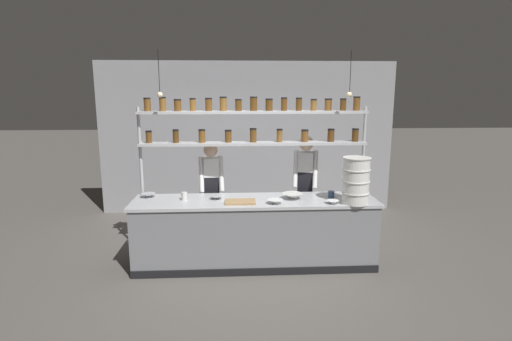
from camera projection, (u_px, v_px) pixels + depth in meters
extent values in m
plane|color=#5B5651|center=(255.00, 264.00, 5.54)|extent=(40.00, 40.00, 0.00)
cube|color=#939399|center=(248.00, 138.00, 7.77)|extent=(5.68, 0.12, 2.91)
cube|color=gray|center=(255.00, 233.00, 5.45)|extent=(3.22, 0.72, 0.88)
cube|color=#B7BABF|center=(255.00, 201.00, 5.36)|extent=(3.28, 0.76, 0.04)
cube|color=black|center=(257.00, 272.00, 5.17)|extent=(3.22, 0.03, 0.10)
cylinder|color=#B7BABF|center=(142.00, 184.00, 5.57)|extent=(0.04, 0.04, 2.15)
cylinder|color=#B7BABF|center=(362.00, 182.00, 5.74)|extent=(0.04, 0.04, 2.15)
cube|color=#B7BABF|center=(254.00, 143.00, 5.54)|extent=(3.12, 0.28, 0.04)
cylinder|color=brown|center=(149.00, 138.00, 5.44)|extent=(0.08, 0.08, 0.15)
cylinder|color=black|center=(149.00, 131.00, 5.43)|extent=(0.08, 0.08, 0.02)
cylinder|color=#513314|center=(176.00, 137.00, 5.46)|extent=(0.08, 0.08, 0.16)
cylinder|color=black|center=(176.00, 130.00, 5.45)|extent=(0.08, 0.08, 0.02)
cylinder|color=brown|center=(202.00, 137.00, 5.48)|extent=(0.09, 0.09, 0.16)
cylinder|color=black|center=(202.00, 130.00, 5.47)|extent=(0.10, 0.10, 0.02)
cylinder|color=brown|center=(228.00, 137.00, 5.50)|extent=(0.09, 0.09, 0.15)
cylinder|color=black|center=(228.00, 131.00, 5.49)|extent=(0.09, 0.09, 0.02)
cylinder|color=brown|center=(253.00, 136.00, 5.52)|extent=(0.09, 0.09, 0.17)
cylinder|color=black|center=(253.00, 129.00, 5.50)|extent=(0.09, 0.09, 0.02)
cylinder|color=brown|center=(280.00, 136.00, 5.54)|extent=(0.08, 0.08, 0.16)
cylinder|color=black|center=(280.00, 130.00, 5.52)|extent=(0.08, 0.08, 0.02)
cylinder|color=brown|center=(305.00, 136.00, 5.56)|extent=(0.10, 0.10, 0.15)
cylinder|color=black|center=(305.00, 130.00, 5.55)|extent=(0.10, 0.10, 0.02)
cylinder|color=#513314|center=(331.00, 136.00, 5.58)|extent=(0.09, 0.09, 0.16)
cylinder|color=black|center=(331.00, 129.00, 5.56)|extent=(0.10, 0.10, 0.02)
cylinder|color=#513314|center=(355.00, 136.00, 5.60)|extent=(0.09, 0.09, 0.16)
cylinder|color=black|center=(355.00, 129.00, 5.58)|extent=(0.09, 0.09, 0.02)
cube|color=#B7BABF|center=(254.00, 112.00, 5.46)|extent=(3.12, 0.28, 0.04)
cylinder|color=brown|center=(147.00, 105.00, 5.36)|extent=(0.09, 0.09, 0.16)
cylinder|color=black|center=(147.00, 98.00, 5.34)|extent=(0.09, 0.09, 0.02)
cylinder|color=brown|center=(163.00, 105.00, 5.37)|extent=(0.09, 0.09, 0.17)
cylinder|color=black|center=(162.00, 98.00, 5.35)|extent=(0.09, 0.09, 0.02)
cylinder|color=brown|center=(178.00, 106.00, 5.38)|extent=(0.10, 0.10, 0.14)
cylinder|color=black|center=(177.00, 100.00, 5.37)|extent=(0.10, 0.10, 0.02)
cylinder|color=brown|center=(193.00, 105.00, 5.39)|extent=(0.08, 0.08, 0.15)
cylinder|color=black|center=(193.00, 99.00, 5.38)|extent=(0.08, 0.08, 0.02)
cylinder|color=brown|center=(209.00, 105.00, 5.40)|extent=(0.09, 0.09, 0.16)
cylinder|color=black|center=(209.00, 99.00, 5.39)|extent=(0.10, 0.10, 0.02)
cylinder|color=brown|center=(223.00, 104.00, 5.41)|extent=(0.10, 0.10, 0.17)
cylinder|color=black|center=(223.00, 97.00, 5.40)|extent=(0.10, 0.10, 0.02)
cylinder|color=#513314|center=(238.00, 106.00, 5.43)|extent=(0.09, 0.09, 0.14)
cylinder|color=black|center=(238.00, 100.00, 5.41)|extent=(0.09, 0.09, 0.02)
cylinder|color=#513314|center=(254.00, 104.00, 5.44)|extent=(0.10, 0.10, 0.17)
cylinder|color=black|center=(254.00, 97.00, 5.42)|extent=(0.10, 0.10, 0.02)
cylinder|color=#513314|center=(269.00, 105.00, 5.45)|extent=(0.10, 0.10, 0.15)
cylinder|color=black|center=(269.00, 99.00, 5.44)|extent=(0.10, 0.10, 0.02)
cylinder|color=#513314|center=(284.00, 105.00, 5.46)|extent=(0.08, 0.08, 0.16)
cylinder|color=black|center=(284.00, 98.00, 5.44)|extent=(0.09, 0.09, 0.02)
cylinder|color=#513314|center=(299.00, 105.00, 5.47)|extent=(0.08, 0.08, 0.16)
cylinder|color=black|center=(299.00, 98.00, 5.46)|extent=(0.09, 0.09, 0.02)
cylinder|color=brown|center=(314.00, 106.00, 5.49)|extent=(0.08, 0.08, 0.14)
cylinder|color=black|center=(314.00, 100.00, 5.47)|extent=(0.09, 0.09, 0.02)
cylinder|color=brown|center=(328.00, 105.00, 5.50)|extent=(0.10, 0.10, 0.15)
cylinder|color=black|center=(328.00, 99.00, 5.48)|extent=(0.10, 0.10, 0.02)
cylinder|color=#513314|center=(343.00, 105.00, 5.51)|extent=(0.08, 0.08, 0.15)
cylinder|color=black|center=(343.00, 99.00, 5.49)|extent=(0.09, 0.09, 0.02)
cylinder|color=brown|center=(357.00, 104.00, 5.52)|extent=(0.09, 0.09, 0.17)
cylinder|color=black|center=(357.00, 97.00, 5.50)|extent=(0.10, 0.10, 0.02)
cylinder|color=black|center=(207.00, 224.00, 6.02)|extent=(0.11, 0.11, 0.78)
cylinder|color=black|center=(218.00, 223.00, 6.04)|extent=(0.11, 0.11, 0.78)
cube|color=black|center=(211.00, 187.00, 5.92)|extent=(0.24, 0.19, 0.34)
cube|color=white|center=(211.00, 167.00, 5.86)|extent=(0.24, 0.20, 0.28)
sphere|color=tan|center=(211.00, 150.00, 5.81)|extent=(0.21, 0.21, 0.21)
cylinder|color=white|center=(201.00, 175.00, 5.80)|extent=(0.09, 0.25, 0.51)
cylinder|color=white|center=(221.00, 174.00, 5.84)|extent=(0.09, 0.25, 0.51)
cylinder|color=black|center=(299.00, 220.00, 6.09)|extent=(0.11, 0.11, 0.82)
cylinder|color=black|center=(310.00, 221.00, 6.07)|extent=(0.11, 0.11, 0.82)
cube|color=black|center=(305.00, 183.00, 5.96)|extent=(0.25, 0.22, 0.36)
cube|color=white|center=(306.00, 162.00, 5.90)|extent=(0.26, 0.23, 0.29)
sphere|color=beige|center=(306.00, 143.00, 5.85)|extent=(0.22, 0.22, 0.22)
cylinder|color=white|center=(296.00, 169.00, 5.89)|extent=(0.12, 0.26, 0.54)
cylinder|color=white|center=(315.00, 169.00, 5.84)|extent=(0.12, 0.26, 0.54)
cylinder|color=white|center=(355.00, 198.00, 5.17)|extent=(0.34, 0.34, 0.14)
cylinder|color=silver|center=(355.00, 192.00, 5.16)|extent=(0.36, 0.36, 0.01)
cylinder|color=white|center=(356.00, 187.00, 5.14)|extent=(0.34, 0.34, 0.14)
cylinder|color=silver|center=(356.00, 181.00, 5.13)|extent=(0.36, 0.36, 0.01)
cylinder|color=white|center=(356.00, 175.00, 5.11)|extent=(0.34, 0.34, 0.14)
cylinder|color=silver|center=(356.00, 170.00, 5.10)|extent=(0.36, 0.36, 0.01)
cylinder|color=white|center=(357.00, 164.00, 5.08)|extent=(0.34, 0.34, 0.14)
cylinder|color=silver|center=(357.00, 158.00, 5.07)|extent=(0.36, 0.36, 0.01)
cube|color=#A88456|center=(240.00, 202.00, 5.21)|extent=(0.40, 0.26, 0.02)
cylinder|color=white|center=(275.00, 203.00, 5.16)|extent=(0.09, 0.09, 0.01)
cone|color=white|center=(275.00, 202.00, 5.16)|extent=(0.20, 0.20, 0.06)
cylinder|color=#B2B7BC|center=(217.00, 199.00, 5.38)|extent=(0.08, 0.08, 0.01)
cone|color=#B2B7BC|center=(217.00, 197.00, 5.38)|extent=(0.17, 0.17, 0.05)
cylinder|color=silver|center=(293.00, 198.00, 5.39)|extent=(0.13, 0.13, 0.01)
cone|color=silver|center=(293.00, 196.00, 5.39)|extent=(0.28, 0.28, 0.08)
cylinder|color=#B2B7BC|center=(148.00, 197.00, 5.47)|extent=(0.09, 0.09, 0.01)
cone|color=#B2B7BC|center=(148.00, 195.00, 5.47)|extent=(0.20, 0.20, 0.06)
cylinder|color=white|center=(333.00, 203.00, 5.16)|extent=(0.07, 0.07, 0.01)
cone|color=white|center=(333.00, 202.00, 5.16)|extent=(0.17, 0.17, 0.05)
cylinder|color=#334C70|center=(331.00, 194.00, 5.44)|extent=(0.09, 0.09, 0.09)
cylinder|color=silver|center=(184.00, 196.00, 5.33)|extent=(0.07, 0.07, 0.11)
cylinder|color=black|center=(159.00, 72.00, 4.97)|extent=(0.01, 0.01, 0.55)
sphere|color=#F9E5B2|center=(160.00, 95.00, 5.02)|extent=(0.07, 0.07, 0.07)
cylinder|color=black|center=(350.00, 73.00, 5.10)|extent=(0.01, 0.01, 0.55)
sphere|color=#F9E5B2|center=(349.00, 95.00, 5.16)|extent=(0.07, 0.07, 0.07)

